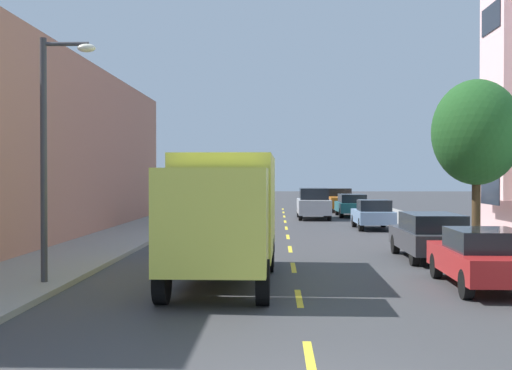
% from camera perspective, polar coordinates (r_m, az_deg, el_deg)
% --- Properties ---
extents(ground_plane, '(160.00, 160.00, 0.00)m').
position_cam_1_polar(ground_plane, '(38.02, 2.50, -3.29)').
color(ground_plane, '#38383A').
extents(sidewalk_left, '(3.20, 120.00, 0.14)m').
position_cam_1_polar(sidewalk_left, '(36.62, -8.66, -3.35)').
color(sidewalk_left, gray).
rests_on(sidewalk_left, ground_plane).
extents(sidewalk_right, '(3.20, 120.00, 0.14)m').
position_cam_1_polar(sidewalk_right, '(36.81, 13.68, -3.34)').
color(sidewalk_right, gray).
rests_on(sidewalk_right, ground_plane).
extents(lane_centerline_dashes, '(0.14, 47.20, 0.01)m').
position_cam_1_polar(lane_centerline_dashes, '(32.53, 2.62, -3.97)').
color(lane_centerline_dashes, yellow).
rests_on(lane_centerline_dashes, ground_plane).
extents(street_tree_second, '(3.06, 3.06, 5.89)m').
position_cam_1_polar(street_tree_second, '(24.66, 18.03, 4.20)').
color(street_tree_second, '#47331E').
rests_on(street_tree_second, sidewalk_right).
extents(street_lamp, '(1.35, 0.28, 5.87)m').
position_cam_1_polar(street_lamp, '(17.07, -16.86, 3.76)').
color(street_lamp, '#38383D').
rests_on(street_lamp, sidewalk_left).
extents(delivery_box_truck, '(2.49, 8.10, 3.23)m').
position_cam_1_polar(delivery_box_truck, '(17.50, -2.53, -1.97)').
color(delivery_box_truck, '#D8D84C').
rests_on(delivery_box_truck, ground_plane).
extents(parked_hatchback_sky, '(1.77, 4.01, 1.50)m').
position_cam_1_polar(parked_hatchback_sky, '(34.67, 9.79, -2.45)').
color(parked_hatchback_sky, '#7A9EC6').
rests_on(parked_hatchback_sky, ground_plane).
extents(parked_pickup_orange, '(2.14, 5.35, 1.73)m').
position_cam_1_polar(parked_pickup_orange, '(51.75, 7.10, -1.30)').
color(parked_pickup_orange, orange).
rests_on(parked_pickup_orange, ground_plane).
extents(parked_wagon_charcoal, '(1.84, 4.71, 1.50)m').
position_cam_1_polar(parked_wagon_charcoal, '(22.53, 14.40, -4.07)').
color(parked_wagon_charcoal, '#333338').
rests_on(parked_wagon_charcoal, ground_plane).
extents(parked_pickup_forest, '(2.05, 5.32, 1.73)m').
position_cam_1_polar(parked_pickup_forest, '(51.17, -2.61, -1.32)').
color(parked_pickup_forest, '#194C28').
rests_on(parked_pickup_forest, ground_plane).
extents(parked_sedan_red, '(1.89, 4.54, 1.43)m').
position_cam_1_polar(parked_sedan_red, '(17.21, 18.60, -5.77)').
color(parked_sedan_red, '#AD1E1E').
rests_on(parked_sedan_red, ground_plane).
extents(parked_sedan_champagne, '(1.81, 4.50, 1.43)m').
position_cam_1_polar(parked_sedan_champagne, '(41.79, -3.46, -1.90)').
color(parked_sedan_champagne, tan).
rests_on(parked_sedan_champagne, ground_plane).
extents(parked_wagon_teal, '(1.82, 4.70, 1.50)m').
position_cam_1_polar(parked_wagon_teal, '(45.12, 8.02, -1.64)').
color(parked_wagon_teal, '#195B60').
rests_on(parked_wagon_teal, ground_plane).
extents(parked_pickup_white, '(2.09, 5.33, 1.73)m').
position_cam_1_polar(parked_pickup_white, '(35.44, -4.62, -2.25)').
color(parked_pickup_white, silver).
rests_on(parked_pickup_white, ground_plane).
extents(moving_silver_sedan, '(1.95, 4.80, 1.93)m').
position_cam_1_polar(moving_silver_sedan, '(42.55, 4.85, -1.53)').
color(moving_silver_sedan, '#B2B5BA').
rests_on(moving_silver_sedan, ground_plane).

